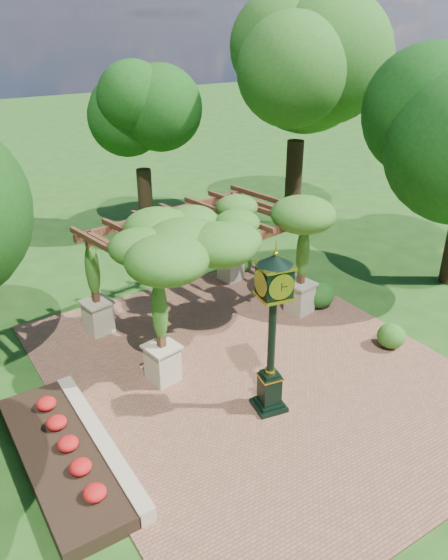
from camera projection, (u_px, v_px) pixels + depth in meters
ground at (276, 391)px, 14.20m from camera, size 120.00×120.00×0.00m
brick_plaza at (254, 372)px, 14.95m from camera, size 10.00×12.00×0.04m
border_wall at (100, 441)px, 12.26m from camera, size 0.35×5.00×0.40m
flower_bed at (61, 458)px, 11.83m from camera, size 1.50×5.00×0.36m
pedestal_clock at (273, 321)px, 12.47m from camera, size 0.97×0.97×4.22m
pergola at (201, 225)px, 15.94m from camera, size 6.96×4.99×4.02m
sundial at (185, 259)px, 20.65m from camera, size 0.74×0.74×1.12m
shrub_front at (391, 336)px, 15.88m from camera, size 0.83×0.83×0.73m
shrub_mid at (319, 294)px, 18.06m from camera, size 1.09×1.09×0.90m
shrub_back at (242, 261)px, 20.63m from camera, size 1.02×1.02×0.77m
tree_north at (140, 117)px, 22.33m from camera, size 3.42×3.42×7.39m
tree_east_far at (300, 67)px, 22.42m from camera, size 5.26×5.26×10.01m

